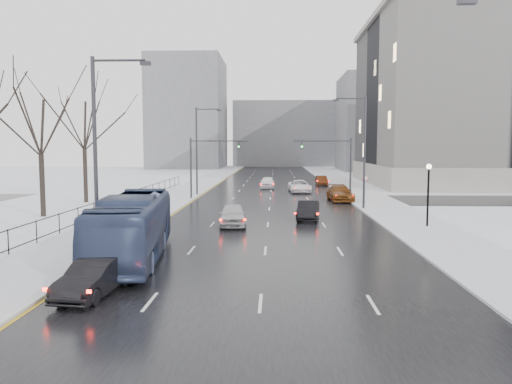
# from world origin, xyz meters

# --- Properties ---
(road) EXTENTS (16.00, 150.00, 0.04)m
(road) POSITION_xyz_m (0.00, 60.00, 0.02)
(road) COLOR black
(road) RESTS_ON ground
(cross_road) EXTENTS (130.00, 10.00, 0.04)m
(cross_road) POSITION_xyz_m (0.00, 48.00, 0.02)
(cross_road) COLOR black
(cross_road) RESTS_ON ground
(sidewalk_left) EXTENTS (5.00, 150.00, 0.16)m
(sidewalk_left) POSITION_xyz_m (-10.50, 60.00, 0.08)
(sidewalk_left) COLOR silver
(sidewalk_left) RESTS_ON ground
(sidewalk_right) EXTENTS (5.00, 150.00, 0.16)m
(sidewalk_right) POSITION_xyz_m (10.50, 60.00, 0.08)
(sidewalk_right) COLOR silver
(sidewalk_right) RESTS_ON ground
(park_strip) EXTENTS (14.00, 150.00, 0.12)m
(park_strip) POSITION_xyz_m (-20.00, 60.00, 0.06)
(park_strip) COLOR white
(park_strip) RESTS_ON ground
(tree_park_d) EXTENTS (8.75, 8.75, 12.50)m
(tree_park_d) POSITION_xyz_m (-17.80, 34.00, 0.00)
(tree_park_d) COLOR black
(tree_park_d) RESTS_ON ground
(tree_park_e) EXTENTS (9.45, 9.45, 13.50)m
(tree_park_e) POSITION_xyz_m (-18.20, 44.00, 0.00)
(tree_park_e) COLOR black
(tree_park_e) RESTS_ON ground
(iron_fence) EXTENTS (0.06, 70.00, 1.30)m
(iron_fence) POSITION_xyz_m (-13.00, 30.00, 0.91)
(iron_fence) COLOR black
(iron_fence) RESTS_ON sidewalk_left
(streetlight_r_mid) EXTENTS (2.95, 0.25, 10.00)m
(streetlight_r_mid) POSITION_xyz_m (8.17, 40.00, 5.62)
(streetlight_r_mid) COLOR #2D2D33
(streetlight_r_mid) RESTS_ON ground
(streetlight_l_near) EXTENTS (2.95, 0.25, 10.00)m
(streetlight_l_near) POSITION_xyz_m (-8.17, 20.00, 5.62)
(streetlight_l_near) COLOR #2D2D33
(streetlight_l_near) RESTS_ON ground
(streetlight_l_far) EXTENTS (2.95, 0.25, 10.00)m
(streetlight_l_far) POSITION_xyz_m (-8.17, 52.00, 5.62)
(streetlight_l_far) COLOR #2D2D33
(streetlight_l_far) RESTS_ON ground
(lamppost_r_mid) EXTENTS (0.36, 0.36, 4.28)m
(lamppost_r_mid) POSITION_xyz_m (11.00, 30.00, 2.94)
(lamppost_r_mid) COLOR black
(lamppost_r_mid) RESTS_ON sidewalk_right
(mast_signal_right) EXTENTS (6.10, 0.33, 6.50)m
(mast_signal_right) POSITION_xyz_m (7.33, 48.00, 4.11)
(mast_signal_right) COLOR #2D2D33
(mast_signal_right) RESTS_ON ground
(mast_signal_left) EXTENTS (6.10, 0.33, 6.50)m
(mast_signal_left) POSITION_xyz_m (-7.33, 48.00, 4.11)
(mast_signal_left) COLOR #2D2D33
(mast_signal_left) RESTS_ON ground
(no_uturn_sign) EXTENTS (0.60, 0.06, 2.70)m
(no_uturn_sign) POSITION_xyz_m (9.20, 44.00, 2.30)
(no_uturn_sign) COLOR #2D2D33
(no_uturn_sign) RESTS_ON sidewalk_right
(civic_building) EXTENTS (41.00, 31.00, 24.80)m
(civic_building) POSITION_xyz_m (35.00, 72.00, 11.21)
(civic_building) COLOR gray
(civic_building) RESTS_ON ground
(bldg_far_right) EXTENTS (24.00, 20.00, 22.00)m
(bldg_far_right) POSITION_xyz_m (28.00, 115.00, 11.00)
(bldg_far_right) COLOR slate
(bldg_far_right) RESTS_ON ground
(bldg_far_left) EXTENTS (18.00, 22.00, 28.00)m
(bldg_far_left) POSITION_xyz_m (-22.00, 125.00, 14.00)
(bldg_far_left) COLOR slate
(bldg_far_left) RESTS_ON ground
(bldg_far_center) EXTENTS (30.00, 18.00, 18.00)m
(bldg_far_center) POSITION_xyz_m (4.00, 140.00, 9.00)
(bldg_far_center) COLOR slate
(bldg_far_center) RESTS_ON ground
(sedan_left_near) EXTENTS (1.93, 4.31, 1.37)m
(sedan_left_near) POSITION_xyz_m (-6.29, 13.68, 0.73)
(sedan_left_near) COLOR black
(sedan_left_near) RESTS_ON road
(bus) EXTENTS (4.09, 11.80, 3.22)m
(bus) POSITION_xyz_m (-6.53, 19.77, 1.65)
(bus) COLOR navy
(bus) RESTS_ON road
(sedan_center_near) EXTENTS (2.26, 4.77, 1.58)m
(sedan_center_near) POSITION_xyz_m (-2.48, 30.38, 0.83)
(sedan_center_near) COLOR #B3B3B8
(sedan_center_near) RESTS_ON road
(sedan_right_near) EXTENTS (2.07, 4.55, 1.45)m
(sedan_right_near) POSITION_xyz_m (3.05, 33.43, 0.76)
(sedan_right_near) COLOR black
(sedan_right_near) RESTS_ON road
(sedan_right_cross) EXTENTS (2.86, 5.51, 1.49)m
(sedan_right_cross) POSITION_xyz_m (3.50, 56.32, 0.78)
(sedan_right_cross) COLOR white
(sedan_right_cross) RESTS_ON road
(sedan_right_far) EXTENTS (2.54, 5.56, 1.58)m
(sedan_right_far) POSITION_xyz_m (7.20, 46.81, 0.83)
(sedan_right_far) COLOR brown
(sedan_right_far) RESTS_ON road
(sedan_center_far) EXTENTS (1.92, 4.69, 1.59)m
(sedan_center_far) POSITION_xyz_m (-0.51, 61.79, 0.84)
(sedan_center_far) COLOR white
(sedan_center_far) RESTS_ON road
(sedan_right_distant) EXTENTS (1.55, 4.18, 1.36)m
(sedan_right_distant) POSITION_xyz_m (7.20, 67.51, 0.72)
(sedan_right_distant) COLOR #55240E
(sedan_right_distant) RESTS_ON road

